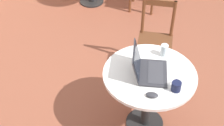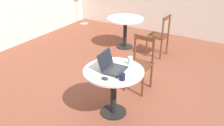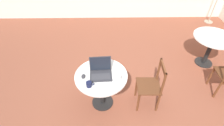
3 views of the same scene
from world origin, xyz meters
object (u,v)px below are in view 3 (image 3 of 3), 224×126
cafe_table_mid (212,42)px  mug (89,84)px  mouse (83,76)px  laptop (101,72)px  drinking_glass (119,77)px  chair_near_right (151,86)px  cafe_table_near (101,81)px

cafe_table_mid → mug: bearing=-152.4°
mouse → laptop: bearing=12.1°
cafe_table_mid → drinking_glass: (-2.01, -1.16, 0.20)m
cafe_table_mid → mouse: bearing=-156.8°
cafe_table_mid → mouse: (-2.55, -1.09, 0.16)m
mouse → cafe_table_mid: bearing=23.2°
chair_near_right → laptop: (-0.82, 0.04, 0.30)m
mug → drinking_glass: (0.44, 0.12, 0.01)m
cafe_table_mid → chair_near_right: size_ratio=0.92×
cafe_table_near → laptop: bearing=101.6°
laptop → drinking_glass: (0.28, -0.13, 0.01)m
cafe_table_mid → laptop: size_ratio=2.33×
cafe_table_mid → drinking_glass: bearing=-149.9°
cafe_table_mid → mug: 2.77m
cafe_table_near → chair_near_right: bearing=-1.2°
cafe_table_near → laptop: size_ratio=2.33×
chair_near_right → mouse: 1.12m
laptop → mouse: size_ratio=3.56×
cafe_table_near → laptop: laptop is taller
mouse → drinking_glass: (0.54, -0.07, 0.04)m
cafe_table_mid → laptop: laptop is taller
laptop → mouse: bearing=-167.9°
mug → cafe_table_near: bearing=53.8°
mouse → drinking_glass: drinking_glass is taller
mouse → mug: size_ratio=0.86×
cafe_table_mid → chair_near_right: chair_near_right is taller
cafe_table_near → chair_near_right: 0.82m
chair_near_right → mouse: bearing=-178.9°
cafe_table_near → drinking_glass: (0.27, -0.11, 0.20)m
chair_near_right → mug: bearing=-168.0°
laptop → mug: 0.29m
mug → chair_near_right: bearing=12.0°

